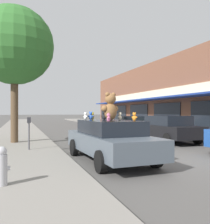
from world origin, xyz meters
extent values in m
plane|color=#514F4C|center=(0.00, 0.00, 0.00)|extent=(260.00, 260.00, 0.00)
cube|color=gray|center=(-5.26, 0.00, 0.08)|extent=(3.25, 90.00, 0.15)
cube|color=navy|center=(6.06, 11.77, 2.78)|extent=(1.65, 31.56, 0.12)
cube|color=beige|center=(6.83, 11.77, 3.33)|extent=(0.08, 30.05, 0.70)
cube|color=black|center=(6.84, 11.77, 1.40)|extent=(0.06, 4.08, 2.00)
cube|color=black|center=(6.84, 17.14, 1.40)|extent=(0.06, 4.08, 2.00)
cube|color=black|center=(6.84, 22.50, 1.40)|extent=(0.06, 4.08, 2.00)
cube|color=black|center=(6.84, 27.87, 1.40)|extent=(0.06, 4.08, 2.00)
cube|color=#4C5660|center=(-2.36, 0.80, 0.60)|extent=(1.97, 4.65, 0.59)
cube|color=black|center=(-2.36, 0.80, 1.13)|extent=(1.66, 2.59, 0.45)
cylinder|color=black|center=(-3.29, 2.17, 0.31)|extent=(0.23, 0.62, 0.61)
cylinder|color=black|center=(-1.58, 2.26, 0.31)|extent=(0.23, 0.62, 0.61)
cylinder|color=black|center=(-3.15, -0.66, 0.31)|extent=(0.23, 0.62, 0.61)
cylinder|color=black|center=(-1.44, -0.58, 0.31)|extent=(0.23, 0.62, 0.61)
ellipsoid|color=olive|center=(-2.33, 0.82, 1.64)|extent=(0.55, 0.51, 0.58)
sphere|color=olive|center=(-2.33, 0.82, 2.07)|extent=(0.47, 0.47, 0.37)
sphere|color=olive|center=(-2.21, 0.86, 2.22)|extent=(0.20, 0.20, 0.15)
sphere|color=olive|center=(-2.46, 0.77, 2.22)|extent=(0.20, 0.20, 0.15)
sphere|color=tan|center=(-2.39, 0.96, 2.05)|extent=(0.18, 0.18, 0.14)
sphere|color=olive|center=(-2.13, 0.93, 1.75)|extent=(0.27, 0.27, 0.21)
sphere|color=olive|center=(-2.57, 0.77, 1.75)|extent=(0.27, 0.27, 0.21)
ellipsoid|color=beige|center=(-1.98, 0.84, 1.44)|extent=(0.17, 0.16, 0.17)
sphere|color=beige|center=(-1.98, 0.84, 1.56)|extent=(0.15, 0.15, 0.11)
sphere|color=beige|center=(-1.95, 0.86, 1.60)|extent=(0.06, 0.06, 0.04)
sphere|color=beige|center=(-2.01, 0.82, 1.60)|extent=(0.06, 0.06, 0.04)
sphere|color=white|center=(-2.01, 0.88, 1.55)|extent=(0.06, 0.06, 0.04)
sphere|color=beige|center=(-1.93, 0.89, 1.47)|extent=(0.09, 0.09, 0.06)
sphere|color=beige|center=(-2.04, 0.81, 1.47)|extent=(0.09, 0.09, 0.06)
ellipsoid|color=yellow|center=(-2.64, 1.94, 1.44)|extent=(0.17, 0.17, 0.17)
sphere|color=yellow|center=(-2.64, 1.94, 1.57)|extent=(0.15, 0.15, 0.11)
sphere|color=yellow|center=(-2.61, 1.96, 1.61)|extent=(0.06, 0.06, 0.05)
sphere|color=yellow|center=(-2.68, 1.92, 1.61)|extent=(0.06, 0.06, 0.05)
sphere|color=#FFFF4D|center=(-2.67, 1.98, 1.56)|extent=(0.06, 0.06, 0.04)
sphere|color=yellow|center=(-2.59, 1.98, 1.47)|extent=(0.09, 0.09, 0.06)
sphere|color=yellow|center=(-2.71, 1.91, 1.47)|extent=(0.09, 0.09, 0.06)
ellipsoid|color=blue|center=(-2.77, 1.70, 1.45)|extent=(0.17, 0.16, 0.19)
sphere|color=blue|center=(-2.77, 1.70, 1.58)|extent=(0.15, 0.15, 0.12)
sphere|color=blue|center=(-2.73, 1.69, 1.63)|extent=(0.06, 0.06, 0.05)
sphere|color=blue|center=(-2.81, 1.71, 1.63)|extent=(0.06, 0.06, 0.05)
sphere|color=#548DFF|center=(-2.76, 1.75, 1.58)|extent=(0.06, 0.06, 0.04)
sphere|color=blue|center=(-2.70, 1.69, 1.48)|extent=(0.08, 0.08, 0.07)
sphere|color=blue|center=(-2.84, 1.73, 1.48)|extent=(0.08, 0.08, 0.07)
ellipsoid|color=orange|center=(-1.80, 0.10, 1.44)|extent=(0.16, 0.17, 0.17)
sphere|color=orange|center=(-1.80, 0.10, 1.56)|extent=(0.15, 0.15, 0.11)
sphere|color=orange|center=(-1.78, 0.07, 1.60)|extent=(0.06, 0.06, 0.04)
sphere|color=orange|center=(-1.82, 0.14, 1.60)|extent=(0.06, 0.06, 0.04)
sphere|color=#FFBA41|center=(-1.76, 0.13, 1.55)|extent=(0.06, 0.06, 0.04)
sphere|color=orange|center=(-1.75, 0.05, 1.47)|extent=(0.09, 0.09, 0.06)
sphere|color=orange|center=(-1.83, 0.17, 1.47)|extent=(0.09, 0.09, 0.06)
ellipsoid|color=white|center=(-2.99, 1.64, 1.44)|extent=(0.15, 0.16, 0.17)
sphere|color=white|center=(-2.99, 1.64, 1.56)|extent=(0.14, 0.14, 0.11)
sphere|color=white|center=(-2.97, 1.60, 1.60)|extent=(0.06, 0.06, 0.04)
sphere|color=white|center=(-3.00, 1.67, 1.60)|extent=(0.06, 0.06, 0.04)
sphere|color=white|center=(-2.95, 1.66, 1.56)|extent=(0.05, 0.05, 0.04)
sphere|color=white|center=(-2.95, 1.58, 1.47)|extent=(0.08, 0.08, 0.06)
sphere|color=white|center=(-3.01, 1.70, 1.47)|extent=(0.08, 0.08, 0.06)
ellipsoid|color=pink|center=(-2.79, -0.26, 1.43)|extent=(0.15, 0.16, 0.16)
sphere|color=pink|center=(-2.79, -0.26, 1.55)|extent=(0.14, 0.14, 0.10)
sphere|color=pink|center=(-2.77, -0.23, 1.59)|extent=(0.06, 0.06, 0.04)
sphere|color=pink|center=(-2.80, -0.30, 1.59)|extent=(0.06, 0.06, 0.04)
sphere|color=#FFA3DA|center=(-2.83, -0.25, 1.55)|extent=(0.05, 0.05, 0.04)
sphere|color=pink|center=(-2.77, -0.20, 1.46)|extent=(0.08, 0.08, 0.06)
sphere|color=pink|center=(-2.82, -0.32, 1.46)|extent=(0.08, 0.08, 0.06)
ellipsoid|color=black|center=(-2.35, 1.43, 1.45)|extent=(0.20, 0.20, 0.20)
sphere|color=black|center=(-2.35, 1.43, 1.60)|extent=(0.18, 0.18, 0.13)
sphere|color=black|center=(-2.32, 1.40, 1.65)|extent=(0.08, 0.08, 0.05)
sphere|color=black|center=(-2.39, 1.46, 1.65)|extent=(0.08, 0.08, 0.05)
sphere|color=#3A3A3D|center=(-2.32, 1.47, 1.60)|extent=(0.07, 0.07, 0.05)
sphere|color=black|center=(-2.28, 1.39, 1.49)|extent=(0.10, 0.10, 0.07)
sphere|color=black|center=(-2.41, 1.49, 1.49)|extent=(0.10, 0.10, 0.07)
cube|color=black|center=(2.41, 4.64, 0.61)|extent=(1.78, 4.10, 0.61)
cube|color=black|center=(2.41, 4.64, 1.17)|extent=(1.56, 2.26, 0.51)
cylinder|color=black|center=(1.54, 5.91, 0.31)|extent=(0.20, 0.61, 0.61)
cylinder|color=black|center=(3.28, 5.91, 0.31)|extent=(0.20, 0.61, 0.61)
cylinder|color=black|center=(1.54, 3.37, 0.31)|extent=(0.20, 0.61, 0.61)
cylinder|color=black|center=(3.28, 3.37, 0.31)|extent=(0.20, 0.61, 0.61)
cube|color=#336B3D|center=(2.41, 10.21, 0.60)|extent=(1.79, 4.25, 0.59)
cube|color=black|center=(2.41, 10.21, 1.10)|extent=(1.57, 2.69, 0.42)
cylinder|color=black|center=(1.53, 11.53, 0.31)|extent=(0.20, 0.61, 0.61)
cylinder|color=black|center=(3.28, 11.53, 0.31)|extent=(0.20, 0.61, 0.61)
cylinder|color=black|center=(1.53, 8.89, 0.31)|extent=(0.20, 0.61, 0.61)
cylinder|color=black|center=(3.28, 8.89, 0.31)|extent=(0.20, 0.61, 0.61)
cylinder|color=brown|center=(-5.46, 5.88, 1.70)|extent=(0.35, 0.35, 3.10)
sphere|color=#33702D|center=(-5.46, 5.88, 4.87)|extent=(3.80, 3.80, 3.80)
cylinder|color=#B2B2B7|center=(-5.56, -1.58, 0.46)|extent=(0.22, 0.22, 0.62)
sphere|color=#B2B2B7|center=(-5.56, -1.58, 0.84)|extent=(0.21, 0.21, 0.21)
cylinder|color=#B2B2B7|center=(-5.44, -1.58, 0.49)|extent=(0.10, 0.09, 0.09)
cylinder|color=#4C4C51|center=(-4.87, 3.22, 0.68)|extent=(0.06, 0.06, 1.05)
cube|color=#2D2D33|center=(-4.87, 3.22, 1.31)|extent=(0.14, 0.10, 0.22)
camera|label=1|loc=(-5.21, -7.01, 1.65)|focal=40.00mm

